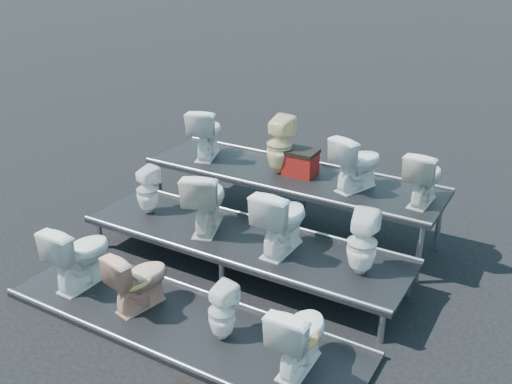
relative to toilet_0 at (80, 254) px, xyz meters
The scene contains 17 objects.
ground 2.01m from the toilet_0, 41.72° to the left, with size 80.00×80.00×0.00m, color black.
tier_front 1.52m from the toilet_0, ahead, with size 4.20×1.20×0.06m, color black.
tier_mid 1.97m from the toilet_0, 41.72° to the left, with size 4.20×1.20×0.46m, color black.
tier_back 2.98m from the toilet_0, 60.72° to the left, with size 4.20×1.20×0.86m, color black.
toilet_0 is the anchor object (origin of this frame).
toilet_1 0.90m from the toilet_0, ahead, with size 0.40×0.70×0.72m, color tan.
toilet_2 2.01m from the toilet_0, ahead, with size 0.28×0.29×0.63m, color white.
toilet_3 2.88m from the toilet_0, ahead, with size 0.42×0.74×0.75m, color white.
toilet_4 1.34m from the toilet_0, 91.63° to the left, with size 0.29×0.30×0.65m, color white.
toilet_5 1.64m from the toilet_0, 54.69° to the left, with size 0.46×0.80×0.82m, color silver.
toilet_6 2.42m from the toilet_0, 33.03° to the left, with size 0.46×0.80×0.82m, color white.
toilet_7 3.28m from the toilet_0, 23.47° to the left, with size 0.33×0.34×0.74m, color white.
toilet_8 2.71m from the toilet_0, 89.17° to the left, with size 0.43×0.75×0.76m, color white.
toilet_9 3.00m from the toilet_0, 63.95° to the left, with size 0.36×0.37×0.80m, color beige.
toilet_10 3.62m from the toilet_0, 47.22° to the left, with size 0.41×0.72×0.74m, color white.
toilet_11 4.24m from the toilet_0, 38.47° to the left, with size 0.39×0.68×0.69m, color silver.
red_crate 3.14m from the toilet_0, 59.52° to the left, with size 0.43×0.34×0.31m, color maroon.
Camera 1 is at (3.27, -5.29, 3.88)m, focal length 40.00 mm.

